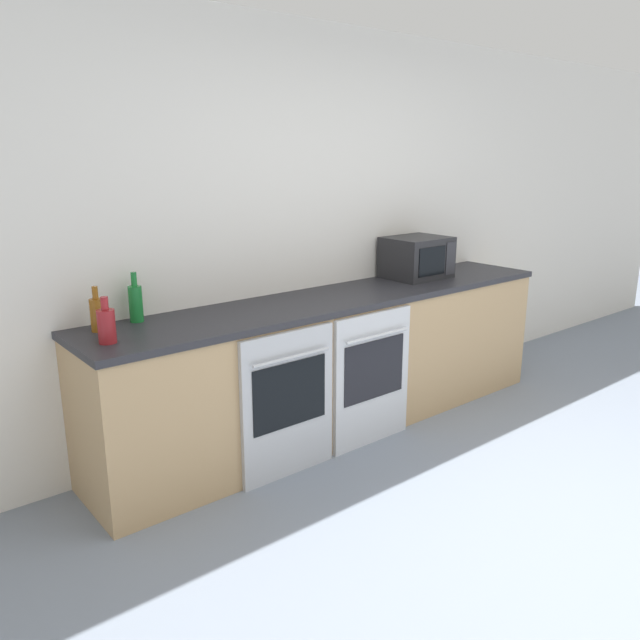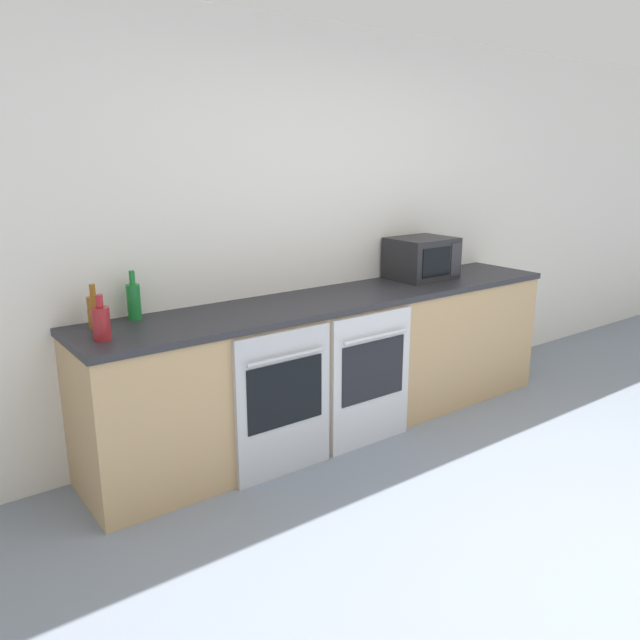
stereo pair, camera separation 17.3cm
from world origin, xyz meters
TOP-DOWN VIEW (x-y plane):
  - ground_plane at (0.00, 0.00)m, footprint 16.00×16.00m
  - wall_back at (0.00, 2.28)m, footprint 10.00×0.06m
  - counter_back at (0.00, 1.95)m, footprint 3.40×0.63m
  - oven_left at (-0.65, 1.63)m, footprint 0.62×0.06m
  - oven_right at (-0.00, 1.63)m, footprint 0.62×0.06m
  - microwave at (0.83, 2.05)m, footprint 0.45×0.37m
  - bottle_green at (-1.28, 2.16)m, footprint 0.07×0.07m
  - bottle_red at (-1.55, 1.88)m, footprint 0.09×0.09m
  - bottle_amber at (-1.51, 2.11)m, footprint 0.07×0.07m

SIDE VIEW (x-z plane):
  - ground_plane at x=0.00m, z-range 0.00..0.00m
  - oven_left at x=-0.65m, z-range 0.01..0.87m
  - oven_right at x=0.00m, z-range 0.01..0.87m
  - counter_back at x=0.00m, z-range 0.00..0.91m
  - bottle_red at x=-1.55m, z-range 0.89..1.12m
  - bottle_amber at x=-1.51m, z-range 0.89..1.12m
  - bottle_green at x=-1.28m, z-range 0.88..1.16m
  - microwave at x=0.83m, z-range 0.91..1.21m
  - wall_back at x=0.00m, z-range 0.00..2.60m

